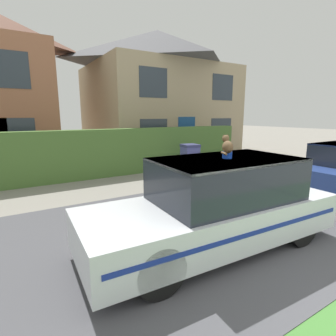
# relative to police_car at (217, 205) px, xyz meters

# --- Properties ---
(road_strip) EXTENTS (28.00, 5.16, 0.01)m
(road_strip) POSITION_rel_police_car_xyz_m (0.45, 0.78, -0.72)
(road_strip) COLOR #4C4C51
(road_strip) RESTS_ON ground
(garden_hedge) EXTENTS (12.18, 0.50, 1.70)m
(garden_hedge) POSITION_rel_police_car_xyz_m (-0.09, 6.00, 0.12)
(garden_hedge) COLOR #4C7233
(garden_hedge) RESTS_ON ground
(police_car) EXTENTS (4.41, 1.78, 1.59)m
(police_car) POSITION_rel_police_car_xyz_m (0.00, 0.00, 0.00)
(police_car) COLOR black
(police_car) RESTS_ON road_strip
(cat) EXTENTS (0.28, 0.28, 0.29)m
(cat) POSITION_rel_police_car_xyz_m (0.03, -0.14, 1.00)
(cat) COLOR brown
(cat) RESTS_ON police_car
(house_right) EXTENTS (7.85, 6.84, 6.88)m
(house_right) POSITION_rel_police_car_xyz_m (4.96, 10.82, 2.78)
(house_right) COLOR tan
(house_right) RESTS_ON ground
(wheelie_bin) EXTENTS (0.64, 0.65, 1.13)m
(wheelie_bin) POSITION_rel_police_car_xyz_m (2.87, 4.70, -0.16)
(wheelie_bin) COLOR #474C8C
(wheelie_bin) RESTS_ON ground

